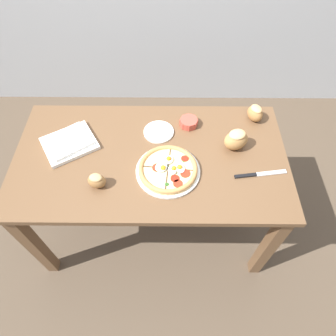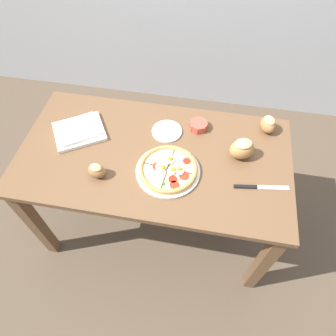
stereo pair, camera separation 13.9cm
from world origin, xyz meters
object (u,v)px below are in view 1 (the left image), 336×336
Objects in this scene: dining_table at (151,169)px; pizza at (168,169)px; knife_spare at (260,174)px; napkin_folded at (69,143)px; bread_piece_mid at (255,113)px; side_saucer at (159,132)px; ramekin_bowl at (189,122)px; bread_piece_near at (236,139)px; bread_piece_far at (97,181)px.

pizza is at bearing -46.28° from dining_table.
pizza reaches higher than knife_spare.
napkin_folded is 2.75× the size of bread_piece_mid.
napkin_folded is at bearing -168.76° from bread_piece_mid.
side_saucer is at bearing -168.58° from bread_piece_mid.
ramekin_bowl is at bearing 19.59° from side_saucer.
dining_table is at bearing -171.48° from bread_piece_near.
dining_table is 4.21× the size of napkin_folded.
ramekin_bowl is 0.39× the size of knife_spare.
bread_piece_near is 0.91× the size of side_saucer.
bread_piece_near is 0.69m from bread_piece_far.
bread_piece_near is at bearing 19.88° from bread_piece_far.
pizza is 0.26m from side_saucer.
bread_piece_mid is (0.96, 0.19, 0.03)m from napkin_folded.
pizza is 0.58m from bread_piece_mid.
dining_table is 0.32m from bread_piece_far.
ramekin_bowl is (0.11, 0.31, 0.00)m from pizza.
napkin_folded is 0.46m from side_saucer.
ramekin_bowl is at bearing 70.81° from pizza.
ramekin_bowl is at bearing 127.30° from knife_spare.
bread_piece_mid reaches higher than pizza.
bread_piece_far is at bearing -166.05° from pizza.
bread_piece_near is 0.57× the size of knife_spare.
bread_piece_mid is (0.13, 0.20, -0.01)m from bread_piece_near.
pizza is 0.53m from napkin_folded.
pizza is at bearing -18.15° from napkin_folded.
pizza is 0.33m from ramekin_bowl.
bread_piece_mid is (0.46, 0.35, 0.03)m from pizza.
side_saucer is (-0.16, -0.06, -0.02)m from ramekin_bowl.
bread_piece_near is at bearing 8.52° from dining_table.
bread_piece_far is 0.43m from side_saucer.
ramekin_bowl is 0.62m from napkin_folded.
bread_piece_far is at bearing 177.03° from knife_spare.
bread_piece_near is 0.20m from knife_spare.
side_saucer is at bearing 76.55° from dining_table.
bread_piece_far is 0.76m from knife_spare.
side_saucer is at bearing 166.10° from bread_piece_near.
bread_piece_mid reaches higher than ramekin_bowl.
bread_piece_far is at bearing -53.64° from napkin_folded.
ramekin_bowl is (0.20, 0.21, 0.13)m from dining_table.
ramekin_bowl is 0.27m from bread_piece_near.
dining_table is 9.38× the size of bread_piece_near.
pizza is 2.61× the size of bread_piece_mid.
bread_piece_near reaches higher than napkin_folded.
napkin_folded is at bearing -166.67° from ramekin_bowl.
ramekin_bowl is at bearing -172.43° from bread_piece_mid.
bread_piece_near is 1.23× the size of bread_piece_mid.
knife_spare is at bearing -28.75° from side_saucer.
side_saucer is (-0.38, 0.09, -0.05)m from bread_piece_near.
knife_spare is (0.93, -0.18, -0.01)m from napkin_folded.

